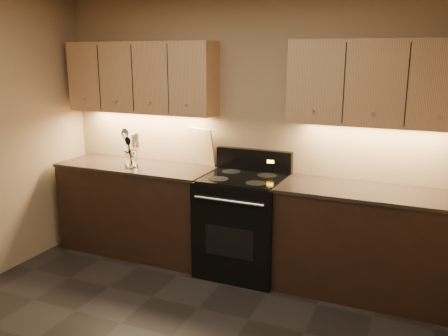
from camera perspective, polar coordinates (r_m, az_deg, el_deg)
The scene contains 13 objects.
wall_back at distance 4.60m, azimuth 2.90°, elevation 4.39°, with size 4.00×0.04×2.60m, color #A1845E.
counter_left at distance 5.04m, azimuth -10.28°, elevation -4.78°, with size 1.62×0.62×0.93m.
counter_right at distance 4.27m, azimuth 16.41°, elevation -8.55°, with size 1.46×0.62×0.93m.
stove at distance 4.49m, azimuth 2.28°, elevation -6.67°, with size 0.76×0.68×1.14m.
upper_cab_left at distance 4.91m, azimuth -9.97°, elevation 10.67°, with size 1.60×0.30×0.70m, color tan.
upper_cab_right at distance 4.12m, azimuth 17.95°, elevation 9.69°, with size 1.44×0.30×0.70m, color tan.
outlet_plate at distance 5.22m, azimuth -10.63°, elevation 3.28°, with size 0.09×0.01×0.12m, color #B2B5BA.
utensil_crock at distance 4.82m, azimuth -11.07°, elevation 1.02°, with size 0.17×0.17×0.16m.
cutting_board at distance 4.78m, azimuth -2.69°, elevation 2.57°, with size 0.31×0.02×0.39m, color tan.
wooden_spoon at distance 4.81m, azimuth -11.28°, elevation 2.22°, with size 0.06×0.06×0.32m, color tan, non-canonical shape.
black_spoon at distance 4.82m, azimuth -11.01°, elevation 2.10°, with size 0.06×0.06×0.30m, color black, non-canonical shape.
steel_spatula at distance 4.78m, azimuth -10.89°, elevation 2.33°, with size 0.08×0.08×0.35m, color silver, non-canonical shape.
steel_skimmer at distance 4.77m, azimuth -10.93°, elevation 2.41°, with size 0.09×0.09×0.37m, color silver, non-canonical shape.
Camera 1 is at (1.61, -2.25, 2.04)m, focal length 38.00 mm.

